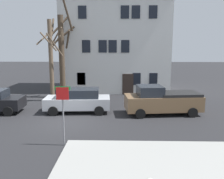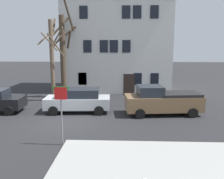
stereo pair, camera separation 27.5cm
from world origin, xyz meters
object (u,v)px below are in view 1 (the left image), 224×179
Objects in this scene: car_silver_wagon at (78,100)px; pickup_truck_brown at (162,100)px; building_main at (115,37)px; tree_bare_mid at (51,58)px; tree_bare_far at (62,52)px; street_sign_pole at (63,105)px.

pickup_truck_brown is at bearing -2.95° from car_silver_wagon.
building_main reaches higher than pickup_truck_brown.
tree_bare_far is (0.58, 1.51, 0.46)m from tree_bare_mid.
tree_bare_mid is at bearing -130.93° from building_main.
car_silver_wagon is (2.27, -5.11, -3.34)m from tree_bare_far.
tree_bare_mid reaches higher than car_silver_wagon.
building_main is at bearing 108.75° from pickup_truck_brown.
street_sign_pole is at bearing -98.28° from building_main.
street_sign_pole is (0.32, -5.99, 1.14)m from car_silver_wagon.
tree_bare_far is at bearing 103.13° from street_sign_pole.
tree_bare_mid reaches higher than pickup_truck_brown.
tree_bare_far is at bearing -135.52° from building_main.
building_main is 11.85m from pickup_truck_brown.
car_silver_wagon is 0.88× the size of pickup_truck_brown.
tree_bare_mid is 10.25m from street_sign_pole.
tree_bare_mid is at bearing -111.09° from tree_bare_far.
tree_bare_mid is 1.69m from tree_bare_far.
tree_bare_mid is 1.28× the size of pickup_truck_brown.
building_main reaches higher than tree_bare_far.
tree_bare_mid is (-5.49, -6.33, -2.04)m from building_main.
car_silver_wagon is 6.12m from pickup_truck_brown.
car_silver_wagon is (-2.63, -9.93, -4.91)m from building_main.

